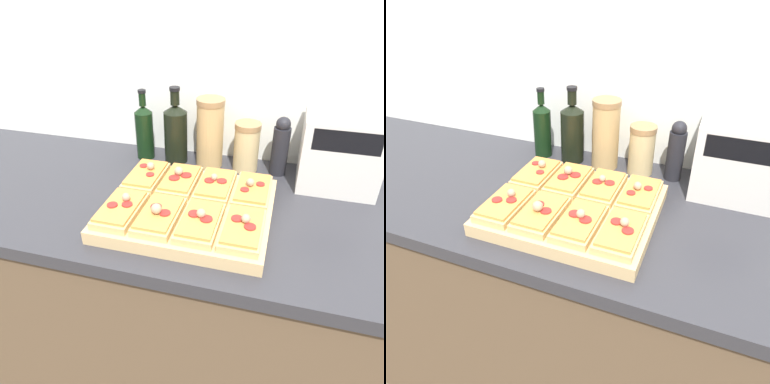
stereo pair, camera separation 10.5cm
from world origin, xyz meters
TOP-DOWN VIEW (x-y plane):
  - wall_back at (0.00, 0.67)m, footprint 6.00×0.06m
  - kitchen_counter at (0.00, 0.32)m, footprint 2.63×0.67m
  - cutting_board at (0.07, 0.25)m, footprint 0.45×0.39m
  - pizza_slice_back_left at (-0.10, 0.34)m, footprint 0.10×0.18m
  - pizza_slice_back_midleft at (0.01, 0.34)m, footprint 0.10×0.18m
  - pizza_slice_back_midright at (0.12, 0.34)m, footprint 0.10×0.18m
  - pizza_slice_back_right at (0.23, 0.34)m, footprint 0.10×0.18m
  - pizza_slice_front_left at (-0.10, 0.15)m, footprint 0.10×0.18m
  - pizza_slice_front_midleft at (0.01, 0.15)m, footprint 0.10×0.18m
  - pizza_slice_front_midright at (0.12, 0.15)m, footprint 0.10×0.18m
  - pizza_slice_front_right at (0.23, 0.15)m, footprint 0.10×0.18m
  - olive_oil_bottle at (-0.18, 0.56)m, footprint 0.06×0.06m
  - wine_bottle at (-0.07, 0.56)m, footprint 0.08×0.08m
  - grain_jar_tall at (0.05, 0.56)m, footprint 0.09×0.09m
  - grain_jar_short at (0.18, 0.56)m, footprint 0.09×0.09m
  - pepper_mill at (0.29, 0.56)m, footprint 0.06×0.06m
  - toaster_oven at (0.47, 0.53)m, footprint 0.26×0.18m

SIDE VIEW (x-z plane):
  - kitchen_counter at x=0.00m, z-range 0.00..0.94m
  - cutting_board at x=0.07m, z-range 0.94..0.97m
  - pizza_slice_back_midright at x=0.12m, z-range 0.96..1.01m
  - pizza_slice_front_left at x=-0.10m, z-range 0.96..1.01m
  - pizza_slice_back_right at x=0.23m, z-range 0.96..1.01m
  - pizza_slice_back_left at x=-0.10m, z-range 0.96..1.01m
  - pizza_slice_front_right at x=0.23m, z-range 0.96..1.01m
  - pizza_slice_front_midright at x=0.12m, z-range 0.96..1.01m
  - pizza_slice_back_midleft at x=0.01m, z-range 0.96..1.02m
  - pizza_slice_front_midleft at x=0.01m, z-range 0.96..1.02m
  - grain_jar_short at x=0.18m, z-range 0.94..1.10m
  - pepper_mill at x=0.29m, z-range 0.93..1.13m
  - olive_oil_bottle at x=-0.18m, z-range 0.91..1.16m
  - wine_bottle at x=-0.07m, z-range 0.91..1.18m
  - toaster_oven at x=0.47m, z-range 0.94..1.17m
  - grain_jar_tall at x=0.05m, z-range 0.94..1.17m
  - wall_back at x=0.00m, z-range 0.00..2.50m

